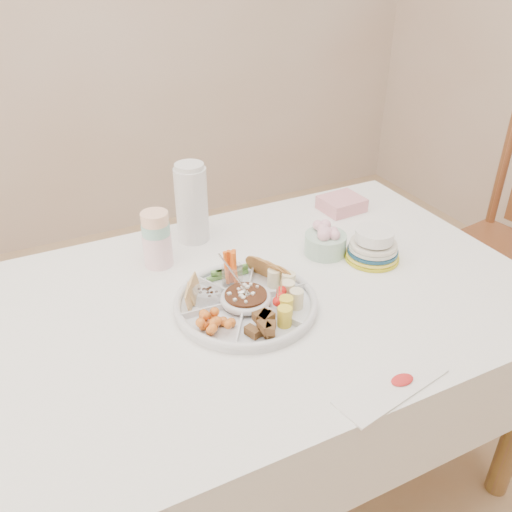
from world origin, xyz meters
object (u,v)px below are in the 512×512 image
dining_table (265,390)px  chair (504,244)px  party_tray (246,301)px  plate_stack (373,244)px  thermos (192,202)px

dining_table → chair: 1.15m
dining_table → party_tray: 0.41m
dining_table → plate_stack: plate_stack is taller
thermos → plate_stack: bearing=-39.2°
thermos → party_tray: bearing=-91.3°
chair → thermos: chair is taller
chair → thermos: size_ratio=4.25×
dining_table → plate_stack: (0.37, 0.02, 0.43)m
chair → plate_stack: bearing=179.9°
chair → plate_stack: 0.79m
thermos → plate_stack: thermos is taller
party_tray → thermos: (0.01, 0.42, 0.11)m
chair → plate_stack: (-0.75, -0.10, 0.24)m
chair → party_tray: 1.24m
chair → thermos: 1.27m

